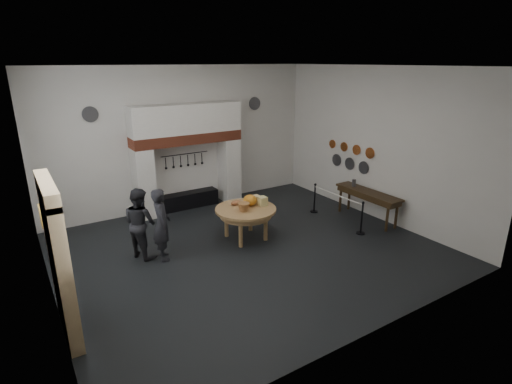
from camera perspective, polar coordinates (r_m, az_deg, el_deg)
floor at (r=10.37m, az=-1.13°, el=-8.18°), size 9.00×8.00×0.02m
ceiling at (r=9.28m, az=-1.32°, el=17.53°), size 9.00×8.00×0.02m
wall_back at (r=13.09m, az=-10.42°, el=7.55°), size 9.00×0.02×4.50m
wall_front at (r=6.65m, az=16.99°, el=-3.46°), size 9.00×0.02×4.50m
wall_left at (r=8.30m, az=-28.84°, el=-0.68°), size 0.02×8.00×4.50m
wall_right at (r=12.46m, az=16.89°, el=6.53°), size 0.02×8.00×4.50m
chimney_pier_left at (r=12.57m, az=-15.71°, el=1.20°), size 0.55×0.70×2.15m
chimney_pier_right at (r=13.65m, az=-3.84°, el=3.20°), size 0.55×0.70×2.15m
hearth_brick_band at (r=12.76m, az=-9.83°, el=7.59°), size 3.50×0.72×0.32m
chimney_hood at (r=12.66m, az=-9.98°, el=10.30°), size 3.50×0.70×0.90m
iron_range at (r=13.35m, az=-9.47°, el=-1.08°), size 1.90×0.45×0.50m
utensil_rail at (r=13.12m, az=-10.16°, el=5.36°), size 1.60×0.02×0.02m
door_recess at (r=7.73m, az=-26.86°, el=-9.74°), size 0.04×1.10×2.50m
door_jamb_near at (r=7.09m, az=-25.51°, el=-11.65°), size 0.22×0.30×2.60m
door_jamb_far at (r=8.35m, az=-26.85°, el=-7.29°), size 0.22×0.30×2.60m
door_lintel at (r=7.23m, az=-27.73°, el=0.29°), size 0.22×1.70×0.30m
wall_plaque at (r=9.26m, az=-28.34°, el=-3.06°), size 0.05×0.34×0.44m
work_table at (r=10.66m, az=-1.49°, el=-2.50°), size 1.74×1.74×0.07m
pumpkin at (r=10.77m, az=-0.86°, el=-1.19°), size 0.36×0.36×0.31m
cheese_block_big at (r=10.82m, az=0.92°, el=-1.31°), size 0.22×0.22×0.24m
cheese_block_small at (r=11.05m, az=-0.02°, el=-0.98°), size 0.18×0.18×0.20m
wicker_basket at (r=10.42m, az=-1.77°, el=-2.16°), size 0.34×0.34×0.22m
bread_loaf at (r=10.86m, az=-2.89°, el=-1.55°), size 0.31×0.18×0.13m
visitor_near at (r=9.84m, az=-13.32°, el=-4.51°), size 0.55×0.72×1.79m
visitor_far at (r=10.09m, az=-16.22°, el=-4.26°), size 0.95×1.05×1.76m
side_table at (r=12.39m, az=15.73°, el=-0.04°), size 0.55×2.20×0.06m
pewter_jug at (r=12.73m, az=13.80°, el=1.27°), size 0.12×0.12×0.22m
copper_pan_a at (r=12.62m, az=15.96°, el=5.36°), size 0.03×0.34×0.34m
copper_pan_b at (r=12.98m, az=14.16°, el=5.86°), size 0.03×0.32×0.32m
copper_pan_c at (r=13.36m, az=12.47°, el=6.32°), size 0.03×0.30×0.30m
copper_pan_d at (r=13.74m, az=10.86°, el=6.76°), size 0.03×0.28×0.28m
pewter_plate_left at (r=12.86m, az=15.11°, el=3.38°), size 0.03×0.40×0.40m
pewter_plate_mid at (r=13.26m, az=13.22°, el=3.96°), size 0.03×0.40×0.40m
pewter_plate_right at (r=13.67m, az=11.44°, el=4.51°), size 0.03×0.40×0.40m
pewter_plate_back_left at (r=12.17m, az=-22.61°, el=10.21°), size 0.44×0.03×0.44m
pewter_plate_back_right at (r=14.14m, az=-0.19°, el=12.52°), size 0.44×0.03×0.44m
barrier_post_near at (r=11.46m, az=14.87°, el=-3.71°), size 0.05×0.05×0.90m
barrier_post_far at (r=12.79m, az=8.37°, el=-0.94°), size 0.05×0.05×0.90m
barrier_rope at (r=11.97m, az=11.56°, el=-0.46°), size 0.04×2.00×0.04m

